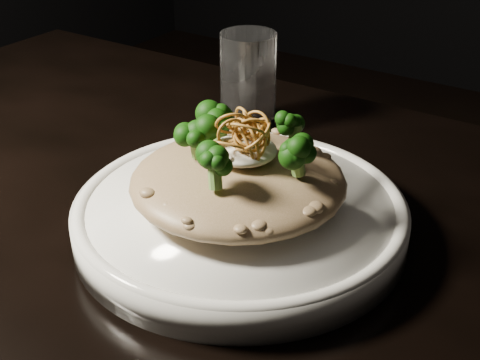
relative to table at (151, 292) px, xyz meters
name	(u,v)px	position (x,y,z in m)	size (l,w,h in m)	color
table	(151,292)	(0.00, 0.00, 0.00)	(1.10, 0.80, 0.75)	black
plate	(240,217)	(0.08, 0.04, 0.10)	(0.30, 0.30, 0.03)	white
risotto	(238,181)	(0.08, 0.04, 0.14)	(0.19, 0.19, 0.04)	brown
broccoli	(248,135)	(0.09, 0.04, 0.18)	(0.14, 0.14, 0.05)	black
cheese	(243,150)	(0.08, 0.04, 0.17)	(0.06, 0.06, 0.02)	white
shallots	(244,126)	(0.09, 0.04, 0.19)	(0.05, 0.05, 0.04)	olive
drinking_glass	(248,82)	(-0.04, 0.24, 0.14)	(0.07, 0.07, 0.12)	white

